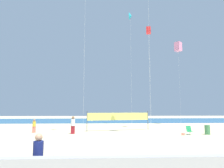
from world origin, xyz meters
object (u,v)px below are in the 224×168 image
kite_red_box (149,31)px  kite_pink_box (178,47)px  mother_figure (38,155)px  beach_handbag (183,134)px  beachgoer_white_shirt (73,124)px  volleyball_net (119,117)px  toddler_figure (55,165)px  kite_cyan_delta (130,16)px  beachgoer_mustard_shirt (34,125)px  folding_beach_chair (189,130)px  trash_barrel (207,130)px

kite_red_box → kite_pink_box: bearing=44.9°
mother_figure → beach_handbag: size_ratio=5.97×
beachgoer_white_shirt → kite_red_box: size_ratio=0.13×
mother_figure → volleyball_net: 17.64m
beach_handbag → volleyball_net: bearing=142.5°
toddler_figure → volleyball_net: size_ratio=0.11×
beach_handbag → kite_cyan_delta: kite_cyan_delta is taller
toddler_figure → beach_handbag: (10.10, 12.16, -0.36)m
beachgoer_mustard_shirt → volleyball_net: 9.89m
beachgoer_mustard_shirt → beach_handbag: 16.17m
beachgoer_white_shirt → folding_beach_chair: size_ratio=2.10×
folding_beach_chair → volleyball_net: 8.28m
trash_barrel → volleyball_net: size_ratio=0.13×
toddler_figure → trash_barrel: trash_barrel is taller
mother_figure → beachgoer_white_shirt: beachgoer_white_shirt is taller
trash_barrel → beach_handbag: 2.87m
kite_red_box → beachgoer_white_shirt: bearing=-157.2°
beach_handbag → kite_pink_box: size_ratio=0.02×
beach_handbag → beachgoer_white_shirt: bearing=170.8°
folding_beach_chair → kite_cyan_delta: kite_cyan_delta is taller
trash_barrel → kite_cyan_delta: kite_cyan_delta is taller
beach_handbag → toddler_figure: bearing=-129.7°
beachgoer_mustard_shirt → kite_cyan_delta: 23.39m
folding_beach_chair → beachgoer_white_shirt: bearing=149.7°
beachgoer_white_shirt → kite_cyan_delta: size_ratio=0.10×
kite_cyan_delta → kite_red_box: size_ratio=1.38×
folding_beach_chair → beach_handbag: folding_beach_chair is taller
volleyball_net → kite_red_box: 12.54m
trash_barrel → kite_pink_box: (2.06, 12.10, 12.83)m
beachgoer_white_shirt → beach_handbag: (11.36, -1.84, -0.88)m
beachgoer_white_shirt → beachgoer_mustard_shirt: beachgoer_white_shirt is taller
beachgoer_white_shirt → kite_cyan_delta: kite_cyan_delta is taller
kite_cyan_delta → kite_red_box: kite_cyan_delta is taller
trash_barrel → kite_red_box: 14.72m
beach_handbag → kite_cyan_delta: (-3.42, 12.08, 18.31)m
beach_handbag → kite_red_box: bearing=107.8°
beach_handbag → trash_barrel: bearing=9.3°
folding_beach_chair → kite_pink_box: 18.04m
beachgoer_mustard_shirt → kite_red_box: 19.00m
trash_barrel → kite_red_box: size_ratio=0.07×
beachgoer_white_shirt → beach_handbag: size_ratio=6.49×
toddler_figure → beachgoer_white_shirt: beachgoer_white_shirt is taller
beachgoer_white_shirt → kite_pink_box: (16.22, 10.72, 12.33)m
mother_figure → trash_barrel: 18.60m
trash_barrel → beachgoer_mustard_shirt: bearing=172.1°
kite_red_box → beachgoer_mustard_shirt: bearing=-168.7°
kite_pink_box → kite_cyan_delta: bearing=-176.7°
beach_handbag → kite_red_box: (-1.87, 5.83, 13.25)m
volleyball_net → beachgoer_mustard_shirt: bearing=-170.2°
kite_red_box → volleyball_net: bearing=-165.4°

